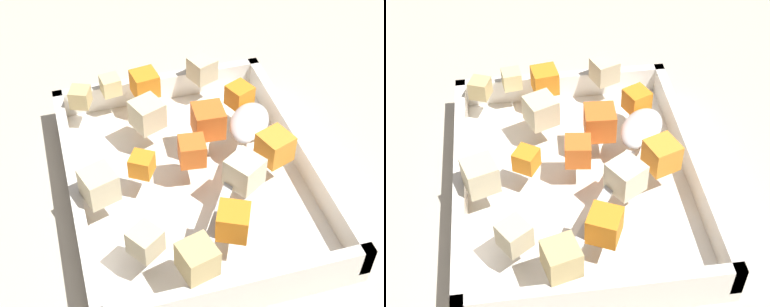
# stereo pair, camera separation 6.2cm
# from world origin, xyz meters

# --- Properties ---
(ground_plane) EXTENTS (4.00, 4.00, 0.00)m
(ground_plane) POSITION_xyz_m (0.00, 0.00, 0.00)
(ground_plane) COLOR #BCB29E
(baking_dish) EXTENTS (0.33, 0.27, 0.05)m
(baking_dish) POSITION_xyz_m (0.01, -0.01, 0.01)
(baking_dish) COLOR white
(baking_dish) RESTS_ON ground_plane
(carrot_chunk_front_center) EXTENTS (0.04, 0.04, 0.03)m
(carrot_chunk_front_center) POSITION_xyz_m (0.05, -0.04, 0.07)
(carrot_chunk_front_center) COLOR orange
(carrot_chunk_front_center) RESTS_ON baking_dish
(carrot_chunk_rim_edge) EXTENTS (0.03, 0.03, 0.03)m
(carrot_chunk_rim_edge) POSITION_xyz_m (0.09, -0.09, 0.06)
(carrot_chunk_rim_edge) COLOR orange
(carrot_chunk_rim_edge) RESTS_ON baking_dish
(carrot_chunk_mid_left) EXTENTS (0.03, 0.03, 0.02)m
(carrot_chunk_mid_left) POSITION_xyz_m (0.01, 0.04, 0.06)
(carrot_chunk_mid_left) COLOR orange
(carrot_chunk_mid_left) RESTS_ON baking_dish
(carrot_chunk_near_right) EXTENTS (0.04, 0.04, 0.03)m
(carrot_chunk_near_right) POSITION_xyz_m (-0.01, -0.10, 0.06)
(carrot_chunk_near_right) COLOR orange
(carrot_chunk_near_right) RESTS_ON baking_dish
(carrot_chunk_heap_top) EXTENTS (0.04, 0.04, 0.03)m
(carrot_chunk_heap_top) POSITION_xyz_m (-0.10, -0.02, 0.06)
(carrot_chunk_heap_top) COLOR orange
(carrot_chunk_heap_top) RESTS_ON baking_dish
(carrot_chunk_center) EXTENTS (0.03, 0.03, 0.03)m
(carrot_chunk_center) POSITION_xyz_m (0.01, -0.01, 0.06)
(carrot_chunk_center) COLOR orange
(carrot_chunk_center) RESTS_ON baking_dish
(carrot_chunk_far_left) EXTENTS (0.03, 0.03, 0.03)m
(carrot_chunk_far_left) POSITION_xyz_m (0.14, 0.01, 0.06)
(carrot_chunk_far_left) COLOR orange
(carrot_chunk_far_left) RESTS_ON baking_dish
(potato_chunk_near_spoon) EXTENTS (0.04, 0.04, 0.03)m
(potato_chunk_near_spoon) POSITION_xyz_m (-0.13, 0.02, 0.06)
(potato_chunk_near_spoon) COLOR tan
(potato_chunk_near_spoon) RESTS_ON baking_dish
(potato_chunk_corner_sw) EXTENTS (0.04, 0.04, 0.03)m
(potato_chunk_corner_sw) POSITION_xyz_m (0.15, -0.07, 0.06)
(potato_chunk_corner_sw) COLOR beige
(potato_chunk_corner_sw) RESTS_ON baking_dish
(potato_chunk_corner_se) EXTENTS (0.04, 0.04, 0.03)m
(potato_chunk_corner_se) POSITION_xyz_m (-0.02, 0.09, 0.07)
(potato_chunk_corner_se) COLOR beige
(potato_chunk_corner_se) RESTS_ON baking_dish
(potato_chunk_back_center) EXTENTS (0.04, 0.04, 0.03)m
(potato_chunk_back_center) POSITION_xyz_m (-0.09, 0.06, 0.06)
(potato_chunk_back_center) COLOR beige
(potato_chunk_back_center) RESTS_ON baking_dish
(potato_chunk_heap_side) EXTENTS (0.04, 0.04, 0.03)m
(potato_chunk_heap_side) POSITION_xyz_m (-0.04, -0.06, 0.07)
(potato_chunk_heap_side) COLOR beige
(potato_chunk_heap_side) RESTS_ON baking_dish
(potato_chunk_far_right) EXTENTS (0.03, 0.03, 0.02)m
(potato_chunk_far_right) POSITION_xyz_m (0.15, 0.05, 0.06)
(potato_chunk_far_right) COLOR #E0CC89
(potato_chunk_far_right) RESTS_ON baking_dish
(potato_chunk_near_left) EXTENTS (0.04, 0.04, 0.03)m
(potato_chunk_near_left) POSITION_xyz_m (0.08, 0.02, 0.07)
(potato_chunk_near_left) COLOR beige
(potato_chunk_near_left) RESTS_ON baking_dish
(potato_chunk_under_handle) EXTENTS (0.03, 0.03, 0.02)m
(potato_chunk_under_handle) POSITION_xyz_m (0.14, 0.09, 0.06)
(potato_chunk_under_handle) COLOR tan
(potato_chunk_under_handle) RESTS_ON baking_dish
(serving_spoon) EXTENTS (0.21, 0.15, 0.02)m
(serving_spoon) POSITION_xyz_m (0.03, -0.08, 0.06)
(serving_spoon) COLOR silver
(serving_spoon) RESTS_ON baking_dish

